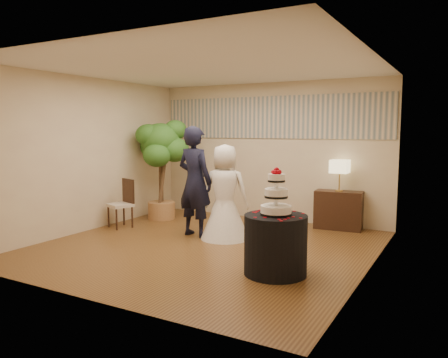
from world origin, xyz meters
The scene contains 15 objects.
floor centered at (0.00, 0.00, 0.00)m, with size 5.00×5.00×0.00m, color brown.
ceiling centered at (0.00, 0.00, 2.80)m, with size 5.00×5.00×0.00m, color white.
wall_back centered at (0.00, 2.50, 1.40)m, with size 5.00×0.06×2.80m, color beige.
wall_front centered at (0.00, -2.50, 1.40)m, with size 5.00×0.06×2.80m, color beige.
wall_left centered at (-2.50, 0.00, 1.40)m, with size 0.06×5.00×2.80m, color beige.
wall_right centered at (2.50, 0.00, 1.40)m, with size 0.06×5.00×2.80m, color beige.
mural_border centered at (0.00, 2.48, 2.10)m, with size 4.90×0.02×0.85m, color #A3A093.
groom centered at (-0.54, 0.51, 0.96)m, with size 0.70×0.46×1.92m, color black.
bride centered at (0.01, 0.60, 0.81)m, with size 0.84×0.84×1.61m, color white.
cake_table centered at (1.47, -0.70, 0.39)m, with size 0.81×0.81×0.77m, color black.
wedding_cake centered at (1.47, -0.70, 1.08)m, with size 0.40×0.40×0.61m, color white, non-canonical shape.
console centered at (1.51, 2.26, 0.36)m, with size 0.86×0.38×0.72m, color black.
table_lamp centered at (1.51, 2.26, 1.01)m, with size 0.32×0.32×0.58m, color beige, non-canonical shape.
ficus_tree centered at (-1.95, 1.39, 1.05)m, with size 1.00×1.00×2.09m, color #2F6620, non-canonical shape.
side_chair centered at (-2.14, 0.36, 0.46)m, with size 0.42×0.44×0.92m, color black, non-canonical shape.
Camera 1 is at (3.56, -5.79, 1.86)m, focal length 35.00 mm.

